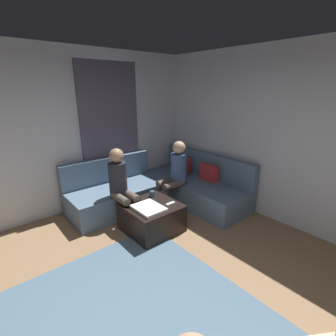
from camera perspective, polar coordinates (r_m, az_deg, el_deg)
name	(u,v)px	position (r m, az deg, el deg)	size (l,w,h in m)	color
wall_back	(317,143)	(3.98, 31.14, 5.04)	(6.00, 0.12, 2.70)	silver
wall_left	(30,138)	(4.30, -29.25, 6.14)	(0.12, 6.00, 2.70)	silver
curtain_panel	(111,135)	(4.64, -12.95, 7.45)	(0.06, 1.10, 2.50)	#595166
area_rug	(140,329)	(2.66, -6.41, -32.96)	(2.60, 2.20, 0.01)	slate
sectional_couch	(163,189)	(4.61, -1.26, -4.79)	(2.10, 2.55, 0.87)	slate
ottoman	(152,217)	(3.81, -3.79, -11.21)	(0.76, 0.76, 0.42)	black
folded_blanket	(149,208)	(3.57, -4.47, -9.20)	(0.44, 0.36, 0.04)	white
coffee_mug	(152,194)	(3.95, -3.67, -5.93)	(0.08, 0.08, 0.10)	#334C72
game_remote	(170,204)	(3.70, 0.58, -8.21)	(0.05, 0.15, 0.02)	white
person_on_couch_back	(175,173)	(4.31, 1.51, -1.05)	(0.30, 0.60, 1.20)	brown
person_on_couch_side	(121,184)	(3.87, -10.70, -3.67)	(0.60, 0.30, 1.20)	brown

